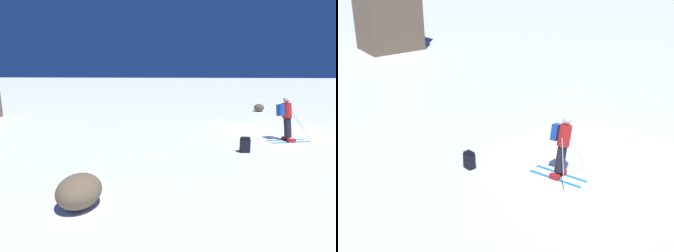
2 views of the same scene
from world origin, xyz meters
The scene contains 5 objects.
ground_plane centered at (0.00, 0.00, 0.00)m, with size 300.00×300.00×0.00m, color white.
skier centered at (-1.25, 0.09, 0.92)m, with size 1.24×1.64×1.69m.
spare_backpack centered at (-3.11, 1.84, 0.24)m, with size 0.24×0.32×0.50m.
exposed_boulder_0 centered at (-7.19, 5.51, 0.32)m, with size 0.97×0.83×0.63m, color brown.
exposed_boulder_1 centered at (6.72, -0.50, 0.25)m, with size 0.78×0.66×0.51m, color brown.
Camera 1 is at (-11.56, 3.20, 2.51)m, focal length 28.00 mm.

